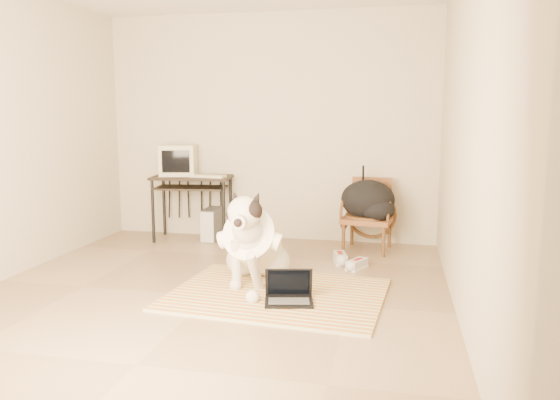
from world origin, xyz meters
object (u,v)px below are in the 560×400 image
(laptop, at_px, (289,294))
(rattan_chair, at_px, (368,214))
(pc_tower, at_px, (212,224))
(backpack, at_px, (369,201))
(computer_desk, at_px, (192,185))
(crt_monitor, at_px, (178,160))
(dog, at_px, (253,244))

(laptop, height_order, rattan_chair, rattan_chair)
(pc_tower, xyz_separation_m, backpack, (1.89, -0.19, 0.38))
(computer_desk, xyz_separation_m, crt_monitor, (-0.19, 0.05, 0.29))
(laptop, relative_size, rattan_chair, 0.54)
(laptop, xyz_separation_m, rattan_chair, (0.52, 1.95, 0.32))
(pc_tower, bearing_deg, laptop, -56.51)
(pc_tower, distance_m, backpack, 1.94)
(rattan_chair, relative_size, backpack, 1.35)
(laptop, relative_size, pc_tower, 1.04)
(dog, xyz_separation_m, backpack, (0.96, 1.38, 0.20))
(computer_desk, bearing_deg, crt_monitor, 164.16)
(crt_monitor, height_order, pc_tower, crt_monitor)
(dog, bearing_deg, computer_desk, 127.40)
(computer_desk, distance_m, rattan_chair, 2.13)
(computer_desk, bearing_deg, dog, -52.60)
(laptop, height_order, pc_tower, pc_tower)
(crt_monitor, relative_size, pc_tower, 1.19)
(pc_tower, relative_size, rattan_chair, 0.52)
(dog, relative_size, rattan_chair, 1.57)
(laptop, distance_m, computer_desk, 2.62)
(backpack, bearing_deg, computer_desk, 176.16)
(dog, relative_size, crt_monitor, 2.55)
(dog, distance_m, computer_desk, 1.94)
(laptop, distance_m, crt_monitor, 2.85)
(pc_tower, bearing_deg, computer_desk, -168.66)
(laptop, bearing_deg, pc_tower, 123.49)
(computer_desk, bearing_deg, backpack, -3.84)
(crt_monitor, bearing_deg, rattan_chair, -2.74)
(dog, bearing_deg, pc_tower, 120.77)
(crt_monitor, height_order, rattan_chair, crt_monitor)
(pc_tower, xyz_separation_m, rattan_chair, (1.88, -0.10, 0.21))
(computer_desk, bearing_deg, rattan_chair, -1.56)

